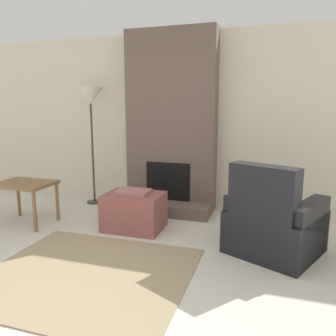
{
  "coord_description": "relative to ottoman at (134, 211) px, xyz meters",
  "views": [
    {
      "loc": [
        1.4,
        -1.87,
        1.5
      ],
      "look_at": [
        0.0,
        2.61,
        0.64
      ],
      "focal_mm": 35.0,
      "sensor_mm": 36.0,
      "label": 1
    }
  ],
  "objects": [
    {
      "name": "ottoman",
      "position": [
        0.0,
        0.0,
        0.0
      ],
      "size": [
        0.71,
        0.53,
        0.5
      ],
      "color": "#8C4C47",
      "rests_on": "ground_plane"
    },
    {
      "name": "floor_lamp_left",
      "position": [
        -1.08,
        0.89,
        1.38
      ],
      "size": [
        0.4,
        0.4,
        1.81
      ],
      "color": "#333333",
      "rests_on": "ground_plane"
    },
    {
      "name": "area_rug",
      "position": [
        0.04,
        -1.2,
        -0.23
      ],
      "size": [
        1.86,
        1.63,
        0.01
      ],
      "primitive_type": "cube",
      "color": "#9E8966",
      "rests_on": "ground_plane"
    },
    {
      "name": "wall_back",
      "position": [
        0.18,
        1.22,
        1.06
      ],
      "size": [
        8.34,
        0.06,
        2.6
      ],
      "primitive_type": "cube",
      "color": "beige",
      "rests_on": "ground_plane"
    },
    {
      "name": "ground_plane",
      "position": [
        0.18,
        -1.75,
        -0.24
      ],
      "size": [
        24.0,
        24.0,
        0.0
      ],
      "primitive_type": "plane",
      "color": "beige"
    },
    {
      "name": "armchair",
      "position": [
        1.65,
        -0.23,
        0.07
      ],
      "size": [
        1.1,
        1.09,
        0.97
      ],
      "rotation": [
        0.0,
        0.0,
        2.69
      ],
      "color": "black",
      "rests_on": "ground_plane"
    },
    {
      "name": "fireplace",
      "position": [
        0.18,
        1.0,
        0.98
      ],
      "size": [
        1.32,
        0.7,
        2.6
      ],
      "color": "brown",
      "rests_on": "ground_plane"
    },
    {
      "name": "side_table",
      "position": [
        -1.44,
        -0.23,
        0.24
      ],
      "size": [
        0.72,
        0.53,
        0.55
      ],
      "color": "brown",
      "rests_on": "ground_plane"
    }
  ]
}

